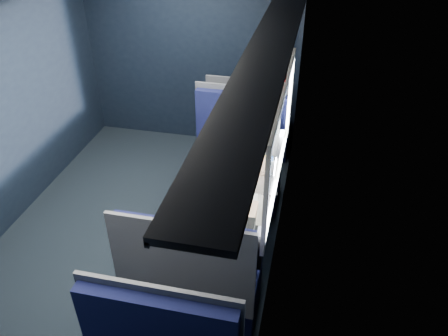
% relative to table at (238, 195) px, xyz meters
% --- Properties ---
extents(ground, '(2.80, 4.20, 0.01)m').
position_rel_table_xyz_m(ground, '(-1.03, 0.00, -0.67)').
color(ground, black).
extents(room_shell, '(3.00, 4.40, 2.40)m').
position_rel_table_xyz_m(room_shell, '(-1.01, 0.00, 0.81)').
color(room_shell, black).
rests_on(room_shell, ground).
extents(table, '(0.62, 1.00, 0.74)m').
position_rel_table_xyz_m(table, '(0.00, 0.00, 0.00)').
color(table, '#54565E').
rests_on(table, ground).
extents(seat_bay_near, '(1.04, 0.62, 1.26)m').
position_rel_table_xyz_m(seat_bay_near, '(-0.19, 0.87, -0.24)').
color(seat_bay_near, '#0C0F37').
rests_on(seat_bay_near, ground).
extents(seat_bay_far, '(1.04, 0.62, 1.26)m').
position_rel_table_xyz_m(seat_bay_far, '(-0.18, -0.87, -0.25)').
color(seat_bay_far, '#0C0F37').
rests_on(seat_bay_far, ground).
extents(seat_row_front, '(1.04, 0.51, 1.16)m').
position_rel_table_xyz_m(seat_row_front, '(-0.18, 1.80, -0.25)').
color(seat_row_front, '#0C0F37').
rests_on(seat_row_front, ground).
extents(man, '(0.53, 0.56, 1.32)m').
position_rel_table_xyz_m(man, '(0.07, 0.70, 0.06)').
color(man, black).
rests_on(man, ground).
extents(woman, '(0.53, 0.56, 1.32)m').
position_rel_table_xyz_m(woman, '(0.07, -0.71, 0.06)').
color(woman, black).
rests_on(woman, ground).
extents(papers, '(0.70, 0.91, 0.01)m').
position_rel_table_xyz_m(papers, '(-0.12, 0.08, 0.08)').
color(papers, white).
rests_on(papers, table).
extents(laptop, '(0.24, 0.31, 0.23)m').
position_rel_table_xyz_m(laptop, '(0.28, 0.11, 0.14)').
color(laptop, silver).
rests_on(laptop, table).
extents(bottle_small, '(0.06, 0.06, 0.20)m').
position_rel_table_xyz_m(bottle_small, '(0.26, 0.29, 0.17)').
color(bottle_small, silver).
rests_on(bottle_small, table).
extents(cup, '(0.07, 0.07, 0.10)m').
position_rel_table_xyz_m(cup, '(0.30, 0.34, 0.12)').
color(cup, white).
rests_on(cup, table).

